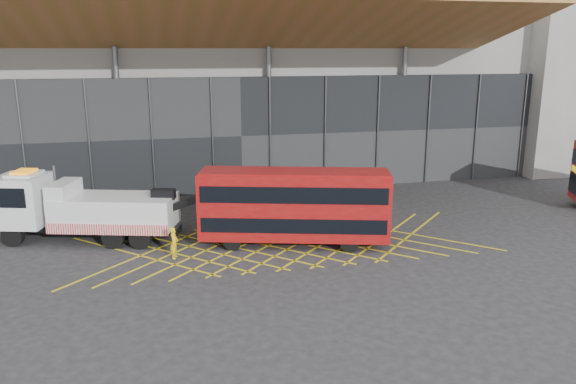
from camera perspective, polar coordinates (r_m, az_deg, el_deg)
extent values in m
plane|color=#252527|center=(28.85, -5.15, -5.69)|extent=(120.00, 120.00, 0.00)
cube|color=yellow|center=(28.63, -14.76, -6.27)|extent=(7.16, 7.16, 0.01)
cube|color=yellow|center=(28.63, -14.76, -6.27)|extent=(7.16, 7.16, 0.01)
cube|color=yellow|center=(28.61, -11.54, -6.09)|extent=(7.16, 7.16, 0.01)
cube|color=yellow|center=(28.61, -11.54, -6.09)|extent=(7.16, 7.16, 0.01)
cube|color=yellow|center=(28.68, -8.33, -5.89)|extent=(7.16, 7.16, 0.01)
cube|color=yellow|center=(28.68, -8.33, -5.89)|extent=(7.16, 7.16, 0.01)
cube|color=yellow|center=(28.84, -5.15, -5.67)|extent=(7.16, 7.16, 0.01)
cube|color=yellow|center=(28.84, -5.15, -5.67)|extent=(7.16, 7.16, 0.01)
cube|color=yellow|center=(29.09, -2.02, -5.45)|extent=(7.16, 7.16, 0.01)
cube|color=yellow|center=(29.09, -2.02, -5.45)|extent=(7.16, 7.16, 0.01)
cube|color=yellow|center=(29.42, 1.05, -5.21)|extent=(7.16, 7.16, 0.01)
cube|color=yellow|center=(29.42, 1.05, -5.21)|extent=(7.16, 7.16, 0.01)
cube|color=yellow|center=(29.84, 4.04, -4.96)|extent=(7.16, 7.16, 0.01)
cube|color=yellow|center=(29.84, 4.04, -4.96)|extent=(7.16, 7.16, 0.01)
cube|color=yellow|center=(30.33, 6.94, -4.71)|extent=(7.16, 7.16, 0.01)
cube|color=yellow|center=(30.33, 6.94, -4.71)|extent=(7.16, 7.16, 0.01)
cube|color=yellow|center=(30.90, 9.74, -4.45)|extent=(7.16, 7.16, 0.01)
cube|color=yellow|center=(30.90, 9.74, -4.45)|extent=(7.16, 7.16, 0.01)
cube|color=yellow|center=(31.54, 12.43, -4.19)|extent=(7.16, 7.16, 0.01)
cube|color=yellow|center=(31.54, 12.43, -4.19)|extent=(7.16, 7.16, 0.01)
cube|color=gray|center=(46.22, -6.36, 13.21)|extent=(55.00, 14.00, 18.00)
cube|color=black|center=(39.41, -4.84, 5.76)|extent=(55.00, 0.80, 8.00)
cube|color=olive|center=(35.09, -7.55, 16.92)|extent=(40.00, 11.93, 4.07)
cylinder|color=#595B60|center=(38.73, -16.69, 6.55)|extent=(0.36, 0.36, 10.00)
cylinder|color=#595B60|center=(39.42, -1.93, 7.27)|extent=(0.36, 0.36, 10.00)
cylinder|color=#595B60|center=(42.51, 11.52, 7.51)|extent=(0.36, 0.36, 10.00)
cube|color=black|center=(31.36, -19.47, -3.46)|extent=(9.46, 3.69, 0.35)
cube|color=white|center=(32.45, -25.27, -0.76)|extent=(3.04, 3.10, 2.62)
cube|color=black|center=(32.95, -27.23, 0.05)|extent=(0.68, 2.14, 1.11)
cube|color=red|center=(33.40, -26.93, -2.88)|extent=(0.99, 2.58, 0.55)
cube|color=orange|center=(32.03, -25.25, 1.90)|extent=(1.21, 1.42, 0.12)
cube|color=white|center=(30.58, -17.18, -1.85)|extent=(6.70, 4.19, 1.61)
cube|color=red|center=(29.60, -17.94, -3.66)|extent=(6.00, 1.84, 0.55)
cube|color=white|center=(31.30, -21.83, 0.32)|extent=(1.65, 2.60, 0.71)
cube|color=black|center=(29.52, -12.54, -0.19)|extent=(1.30, 0.83, 0.50)
cube|color=black|center=(29.39, -10.60, -1.17)|extent=(2.21, 0.97, 1.09)
cylinder|color=black|center=(32.09, -26.16, -4.02)|extent=(1.16, 0.65, 1.11)
cylinder|color=black|center=(33.85, -24.45, -2.92)|extent=(1.16, 0.65, 1.11)
cylinder|color=black|center=(29.42, -14.77, -4.57)|extent=(1.16, 0.65, 1.11)
cylinder|color=black|center=(31.33, -13.60, -3.33)|extent=(1.16, 0.65, 1.11)
cylinder|color=#595B60|center=(32.60, -22.53, 0.60)|extent=(0.14, 0.14, 2.22)
cube|color=maroon|center=(28.56, 0.63, -1.30)|extent=(9.85, 4.79, 3.39)
cube|color=black|center=(28.79, 0.63, -2.83)|extent=(9.49, 4.74, 0.74)
cube|color=black|center=(28.36, 0.64, 0.21)|extent=(9.49, 4.74, 0.83)
cube|color=black|center=(29.34, -8.83, -2.58)|extent=(0.60, 1.90, 1.14)
cube|color=black|center=(28.94, -8.95, 0.32)|extent=(0.60, 1.90, 0.83)
cube|color=yellow|center=(29.11, -8.92, -1.01)|extent=(0.49, 1.51, 0.31)
cube|color=maroon|center=(28.15, 0.64, 2.07)|extent=(9.61, 4.56, 0.10)
cylinder|color=black|center=(28.43, -5.64, -5.03)|extent=(0.95, 0.50, 0.91)
cylinder|color=black|center=(30.23, -5.12, -3.82)|extent=(0.95, 0.50, 0.91)
cylinder|color=black|center=(28.19, 6.26, -5.21)|extent=(0.95, 0.50, 0.91)
cylinder|color=black|center=(30.01, 6.05, -3.98)|extent=(0.95, 0.50, 0.91)
cube|color=black|center=(39.91, 27.08, 0.71)|extent=(0.95, 1.97, 1.24)
cube|color=yellow|center=(39.73, 27.21, 1.98)|extent=(0.77, 1.57, 0.33)
imported|color=yellow|center=(27.73, -11.50, -5.07)|extent=(0.51, 0.64, 1.54)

